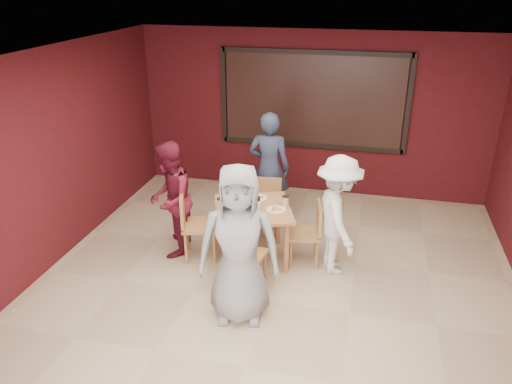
% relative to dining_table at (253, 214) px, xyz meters
% --- Properties ---
extents(floor, '(7.00, 7.00, 0.00)m').
position_rel_dining_table_xyz_m(floor, '(0.42, -0.92, -0.68)').
color(floor, tan).
rests_on(floor, ground).
extents(window_blinds, '(3.00, 0.02, 1.50)m').
position_rel_dining_table_xyz_m(window_blinds, '(0.42, 2.53, 0.97)').
color(window_blinds, black).
extents(dining_table, '(1.25, 1.25, 0.93)m').
position_rel_dining_table_xyz_m(dining_table, '(0.00, 0.00, 0.00)').
color(dining_table, '#B9804B').
rests_on(dining_table, floor).
extents(chair_front, '(0.50, 0.50, 0.91)m').
position_rel_dining_table_xyz_m(chair_front, '(0.06, -0.74, -0.17)').
color(chair_front, '#B27B45').
rests_on(chair_front, floor).
extents(chair_back, '(0.44, 0.44, 0.84)m').
position_rel_dining_table_xyz_m(chair_back, '(0.01, 0.82, -0.21)').
color(chair_back, '#B27B45').
rests_on(chair_back, floor).
extents(chair_left, '(0.59, 0.59, 0.97)m').
position_rel_dining_table_xyz_m(chair_left, '(-0.80, -0.12, -0.13)').
color(chair_left, '#B27B45').
rests_on(chair_left, floor).
extents(chair_right, '(0.49, 0.49, 0.87)m').
position_rel_dining_table_xyz_m(chair_right, '(0.75, 0.09, -0.19)').
color(chair_right, '#B27B45').
rests_on(chair_right, floor).
extents(diner_front, '(1.00, 0.75, 1.85)m').
position_rel_dining_table_xyz_m(diner_front, '(0.15, -1.23, 0.24)').
color(diner_front, gray).
rests_on(diner_front, floor).
extents(diner_back, '(0.65, 0.43, 1.76)m').
position_rel_dining_table_xyz_m(diner_back, '(-0.05, 1.22, 0.20)').
color(diner_back, '#2C374F').
rests_on(diner_back, floor).
extents(diner_left, '(0.75, 0.88, 1.61)m').
position_rel_dining_table_xyz_m(diner_left, '(-1.14, -0.07, 0.12)').
color(diner_left, maroon).
rests_on(diner_left, floor).
extents(diner_right, '(0.91, 1.17, 1.59)m').
position_rel_dining_table_xyz_m(diner_right, '(1.11, -0.01, 0.11)').
color(diner_right, white).
rests_on(diner_right, floor).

